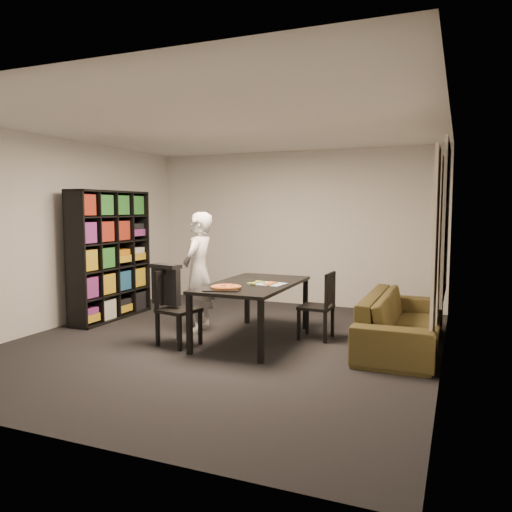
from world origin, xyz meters
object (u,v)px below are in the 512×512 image
at_px(sofa, 402,321).
at_px(pepperoni_pizza, 226,287).
at_px(dining_table, 253,288).
at_px(chair_left, 173,302).
at_px(person, 198,272).
at_px(baking_tray, 222,289).
at_px(bookshelf, 111,255).
at_px(chair_right, 322,301).

bearing_deg(sofa, pepperoni_pizza, 117.35).
distance_m(dining_table, sofa, 1.83).
xyz_separation_m(chair_left, person, (-0.03, 0.68, 0.28)).
relative_size(dining_table, person, 1.09).
height_order(chair_left, person, person).
bearing_deg(baking_tray, sofa, 27.86).
xyz_separation_m(bookshelf, baking_tray, (2.30, -0.94, -0.22)).
bearing_deg(dining_table, baking_tray, -102.69).
xyz_separation_m(chair_left, pepperoni_pizza, (0.72, -0.03, 0.23)).
bearing_deg(sofa, chair_left, 109.86).
height_order(dining_table, pepperoni_pizza, pepperoni_pizza).
bearing_deg(bookshelf, pepperoni_pizza, -21.17).
relative_size(person, pepperoni_pizza, 4.55).
relative_size(person, baking_tray, 3.98).
distance_m(dining_table, chair_left, 0.99).
xyz_separation_m(person, sofa, (2.61, 0.25, -0.48)).
height_order(dining_table, sofa, dining_table).
xyz_separation_m(dining_table, chair_left, (-0.82, -0.52, -0.14)).
height_order(chair_left, pepperoni_pizza, chair_left).
xyz_separation_m(dining_table, sofa, (1.75, 0.41, -0.34)).
bearing_deg(sofa, person, 95.39).
bearing_deg(bookshelf, chair_left, -28.44).
xyz_separation_m(dining_table, person, (-0.85, 0.16, 0.14)).
distance_m(bookshelf, pepperoni_pizza, 2.51).
height_order(baking_tray, sofa, baking_tray).
xyz_separation_m(bookshelf, pepperoni_pizza, (2.34, -0.90, -0.20)).
bearing_deg(dining_table, sofa, 13.09).
xyz_separation_m(dining_table, baking_tray, (-0.13, -0.59, 0.07)).
height_order(dining_table, baking_tray, baking_tray).
relative_size(dining_table, sofa, 0.81).
height_order(chair_left, sofa, chair_left).
xyz_separation_m(bookshelf, chair_right, (3.22, 0.03, -0.47)).
xyz_separation_m(bookshelf, dining_table, (2.44, -0.35, -0.29)).
relative_size(bookshelf, chair_right, 2.24).
bearing_deg(dining_table, pepperoni_pizza, -100.52).
xyz_separation_m(dining_table, chair_right, (0.78, 0.38, -0.17)).
relative_size(bookshelf, sofa, 0.88).
bearing_deg(pepperoni_pizza, sofa, 27.35).
relative_size(pepperoni_pizza, sofa, 0.16).
distance_m(baking_tray, pepperoni_pizza, 0.05).
bearing_deg(chair_right, pepperoni_pizza, -41.88).
height_order(person, pepperoni_pizza, person).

